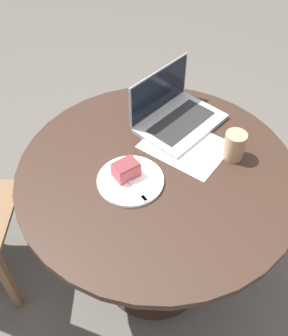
# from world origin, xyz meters

# --- Properties ---
(ground_plane) EXTENTS (12.00, 12.00, 0.00)m
(ground_plane) POSITION_xyz_m (0.00, 0.00, 0.00)
(ground_plane) COLOR #4C4742
(dining_table) EXTENTS (1.05, 1.05, 0.77)m
(dining_table) POSITION_xyz_m (0.00, 0.00, 0.60)
(dining_table) COLOR black
(dining_table) RESTS_ON ground_plane
(paper_document) EXTENTS (0.33, 0.27, 0.00)m
(paper_document) POSITION_xyz_m (-0.03, -0.17, 0.77)
(paper_document) COLOR white
(paper_document) RESTS_ON dining_table
(plate) EXTENTS (0.24, 0.24, 0.01)m
(plate) POSITION_xyz_m (0.05, 0.10, 0.77)
(plate) COLOR white
(plate) RESTS_ON dining_table
(cake_slice) EXTENTS (0.10, 0.11, 0.06)m
(cake_slice) POSITION_xyz_m (0.08, 0.09, 0.81)
(cake_slice) COLOR #B74C51
(cake_slice) RESTS_ON plate
(fork) EXTENTS (0.16, 0.09, 0.00)m
(fork) POSITION_xyz_m (0.01, 0.13, 0.78)
(fork) COLOR silver
(fork) RESTS_ON plate
(coffee_glass) EXTENTS (0.08, 0.08, 0.11)m
(coffee_glass) POSITION_xyz_m (-0.21, -0.21, 0.82)
(coffee_glass) COLOR #997556
(coffee_glass) RESTS_ON dining_table
(laptop) EXTENTS (0.31, 0.39, 0.21)m
(laptop) POSITION_xyz_m (0.07, -0.27, 0.80)
(laptop) COLOR gray
(laptop) RESTS_ON dining_table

